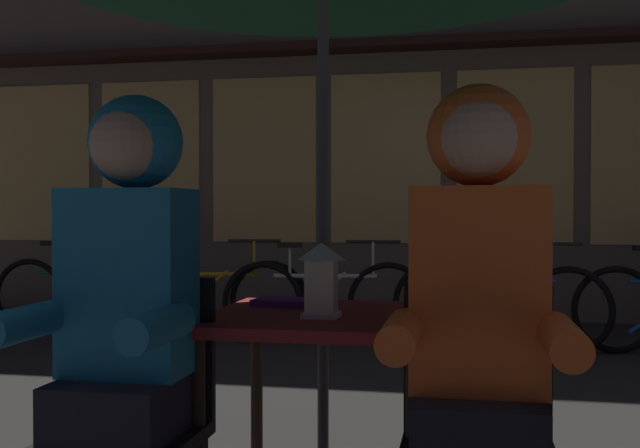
% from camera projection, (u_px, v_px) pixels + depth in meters
% --- Properties ---
extents(cafe_table, '(0.72, 0.72, 0.74)m').
position_uv_depth(cafe_table, '(323.00, 344.00, 2.38)').
color(cafe_table, maroon).
rests_on(cafe_table, ground_plane).
extents(lantern, '(0.11, 0.11, 0.23)m').
position_uv_depth(lantern, '(322.00, 278.00, 2.28)').
color(lantern, white).
rests_on(lantern, cafe_table).
extents(chair_left, '(0.40, 0.40, 0.87)m').
position_uv_depth(chair_left, '(134.00, 413.00, 2.11)').
color(chair_left, black).
rests_on(chair_left, ground_plane).
extents(chair_right, '(0.40, 0.40, 0.87)m').
position_uv_depth(chair_right, '(477.00, 432.00, 1.93)').
color(chair_right, black).
rests_on(chair_right, ground_plane).
extents(person_left_hooded, '(0.45, 0.56, 1.40)m').
position_uv_depth(person_left_hooded, '(125.00, 291.00, 2.05)').
color(person_left_hooded, black).
rests_on(person_left_hooded, ground_plane).
extents(person_right_hooded, '(0.45, 0.56, 1.40)m').
position_uv_depth(person_right_hooded, '(478.00, 299.00, 1.87)').
color(person_right_hooded, black).
rests_on(person_right_hooded, ground_plane).
extents(shopfront_building, '(10.00, 0.93, 6.20)m').
position_uv_depth(shopfront_building, '(388.00, 17.00, 7.70)').
color(shopfront_building, '#6B5B4C').
rests_on(shopfront_building, ground_plane).
extents(bicycle_nearest, '(1.68, 0.10, 0.84)m').
position_uv_depth(bicycle_nearest, '(84.00, 296.00, 6.29)').
color(bicycle_nearest, black).
rests_on(bicycle_nearest, ground_plane).
extents(bicycle_second, '(1.67, 0.27, 0.84)m').
position_uv_depth(bicycle_second, '(208.00, 298.00, 6.17)').
color(bicycle_second, black).
rests_on(bicycle_second, ground_plane).
extents(bicycle_third, '(1.67, 0.27, 0.84)m').
position_uv_depth(bicycle_third, '(325.00, 300.00, 5.99)').
color(bicycle_third, black).
rests_on(bicycle_third, ground_plane).
extents(bicycle_fourth, '(1.67, 0.32, 0.84)m').
position_uv_depth(bicycle_fourth, '(498.00, 305.00, 5.70)').
color(bicycle_fourth, black).
rests_on(bicycle_fourth, ground_plane).
extents(book, '(0.21, 0.16, 0.02)m').
position_uv_depth(book, '(284.00, 302.00, 2.56)').
color(book, '#661E7A').
rests_on(book, cafe_table).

